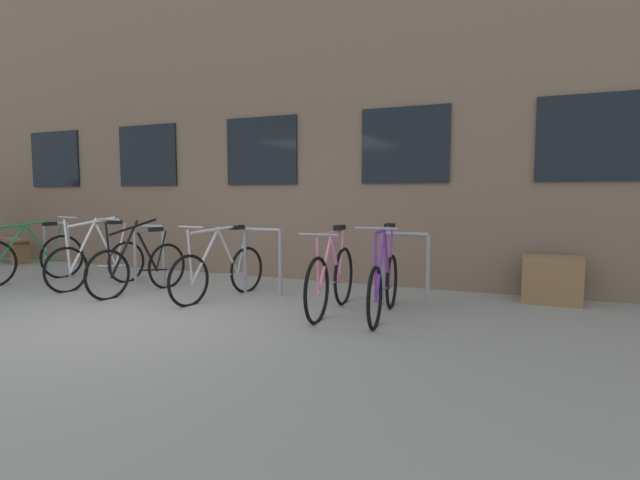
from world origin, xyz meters
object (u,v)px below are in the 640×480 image
object	(u,v)px
bicycle_white	(98,262)
bicycle_silver	(220,271)
bicycle_pink	(331,279)
planter_box	(552,280)
bicycle_black	(139,267)
bicycle_green	(29,257)
bicycle_purple	(384,284)

from	to	relation	value
bicycle_white	bicycle_silver	bearing A→B (deg)	0.33
bicycle_pink	planter_box	bearing A→B (deg)	33.29
bicycle_white	planter_box	bearing A→B (deg)	12.91
bicycle_black	bicycle_white	distance (m)	0.93
bicycle_green	bicycle_pink	size ratio (longest dim) A/B	1.03
bicycle_green	planter_box	distance (m)	7.72
bicycle_silver	bicycle_purple	bearing A→B (deg)	-3.27
bicycle_silver	bicycle_pink	world-z (taller)	bicycle_pink
bicycle_purple	bicycle_green	distance (m)	5.79
bicycle_green	bicycle_white	bearing A→B (deg)	5.53
bicycle_purple	bicycle_white	bearing A→B (deg)	178.48
bicycle_green	planter_box	world-z (taller)	bicycle_green
bicycle_silver	bicycle_green	distance (m)	3.50
planter_box	bicycle_pink	bearing A→B (deg)	-146.71
bicycle_green	planter_box	bearing A→B (deg)	11.63
bicycle_silver	bicycle_pink	size ratio (longest dim) A/B	1.00
bicycle_white	planter_box	size ratio (longest dim) A/B	2.33
bicycle_white	planter_box	world-z (taller)	bicycle_white
bicycle_white	bicycle_pink	xyz separation A→B (m)	(3.83, -0.15, 0.02)
bicycle_purple	planter_box	xyz separation A→B (m)	(1.77, 1.55, -0.08)
bicycle_pink	bicycle_white	bearing A→B (deg)	177.83
bicycle_purple	bicycle_pink	distance (m)	0.63
bicycle_white	bicycle_pink	size ratio (longest dim) A/B	0.95
bicycle_black	bicycle_pink	xyz separation A→B (m)	(2.91, -0.01, 0.02)
bicycle_pink	bicycle_purple	bearing A→B (deg)	2.46
planter_box	bicycle_white	bearing A→B (deg)	-167.09
bicycle_silver	planter_box	size ratio (longest dim) A/B	2.45
bicycle_purple	bicycle_silver	distance (m)	2.29
bicycle_purple	bicycle_pink	size ratio (longest dim) A/B	0.98
planter_box	bicycle_green	bearing A→B (deg)	-168.37
bicycle_purple	bicycle_black	world-z (taller)	bicycle_black
bicycle_green	bicycle_purple	bearing A→B (deg)	0.11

